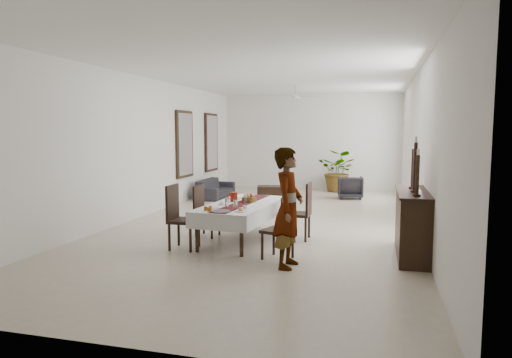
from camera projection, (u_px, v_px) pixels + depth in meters
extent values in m
cube|color=beige|center=(270.00, 222.00, 9.92)|extent=(6.00, 12.00, 0.00)
cube|color=white|center=(271.00, 72.00, 9.59)|extent=(6.00, 12.00, 0.02)
cube|color=white|center=(310.00, 142.00, 15.52)|extent=(6.00, 0.02, 3.20)
cube|color=white|center=(114.00, 172.00, 3.99)|extent=(6.00, 0.02, 3.20)
cube|color=white|center=(144.00, 147.00, 10.53)|extent=(0.02, 12.00, 3.20)
cube|color=white|center=(418.00, 150.00, 8.98)|extent=(0.02, 12.00, 3.20)
cube|color=black|center=(242.00, 205.00, 8.17)|extent=(1.07, 2.19, 0.04)
cylinder|color=black|center=(197.00, 233.00, 7.39)|extent=(0.07, 0.07, 0.62)
cylinder|color=black|center=(242.00, 237.00, 7.13)|extent=(0.07, 0.07, 0.62)
cylinder|color=black|center=(243.00, 213.00, 9.27)|extent=(0.07, 0.07, 0.62)
cylinder|color=black|center=(280.00, 215.00, 9.01)|extent=(0.07, 0.07, 0.62)
cube|color=white|center=(242.00, 204.00, 8.16)|extent=(1.24, 2.37, 0.01)
cube|color=silver|center=(216.00, 209.00, 8.35)|extent=(0.21, 2.27, 0.27)
cube|color=white|center=(270.00, 212.00, 8.00)|extent=(0.21, 2.27, 0.27)
cube|color=silver|center=(215.00, 223.00, 7.11)|extent=(1.04, 0.10, 0.27)
cube|color=white|center=(263.00, 202.00, 9.24)|extent=(1.04, 0.10, 0.27)
cube|color=maroon|center=(242.00, 203.00, 8.16)|extent=(0.51, 2.23, 0.00)
cylinder|color=maroon|center=(234.00, 197.00, 8.35)|extent=(0.14, 0.14, 0.18)
torus|color=maroon|center=(230.00, 197.00, 8.38)|extent=(0.11, 0.03, 0.11)
cylinder|color=white|center=(235.00, 204.00, 7.58)|extent=(0.06, 0.06, 0.15)
cylinder|color=white|center=(227.00, 203.00, 7.73)|extent=(0.06, 0.06, 0.15)
cylinder|color=white|center=(246.00, 199.00, 8.18)|extent=(0.06, 0.06, 0.15)
cylinder|color=white|center=(245.00, 207.00, 7.57)|extent=(0.08, 0.08, 0.05)
cylinder|color=white|center=(245.00, 209.00, 7.58)|extent=(0.13, 0.13, 0.01)
cylinder|color=silver|center=(222.00, 204.00, 7.96)|extent=(0.08, 0.08, 0.05)
cylinder|color=silver|center=(222.00, 205.00, 7.96)|extent=(0.13, 0.13, 0.01)
cylinder|color=white|center=(241.00, 211.00, 7.32)|extent=(0.21, 0.21, 0.01)
sphere|color=tan|center=(241.00, 210.00, 7.32)|extent=(0.08, 0.08, 0.08)
cylinder|color=silver|center=(213.00, 208.00, 7.63)|extent=(0.21, 0.21, 0.01)
cylinder|color=silver|center=(238.00, 198.00, 8.71)|extent=(0.21, 0.21, 0.01)
cylinder|color=#3F3F45|center=(221.00, 211.00, 7.29)|extent=(0.32, 0.32, 0.02)
cylinder|color=#8F4614|center=(209.00, 209.00, 7.33)|extent=(0.06, 0.06, 0.07)
cylinder|color=#944615|center=(206.00, 209.00, 7.41)|extent=(0.06, 0.06, 0.07)
cylinder|color=#9B6416|center=(210.00, 208.00, 7.48)|extent=(0.06, 0.06, 0.07)
cylinder|color=brown|center=(249.00, 199.00, 8.35)|extent=(0.27, 0.27, 0.09)
sphere|color=maroon|center=(251.00, 196.00, 8.35)|extent=(0.08, 0.08, 0.08)
sphere|color=#598B29|center=(248.00, 195.00, 8.38)|extent=(0.07, 0.07, 0.07)
sphere|color=gold|center=(248.00, 196.00, 8.30)|extent=(0.07, 0.07, 0.07)
cube|color=black|center=(278.00, 231.00, 6.99)|extent=(0.53, 0.53, 0.05)
cylinder|color=black|center=(282.00, 250.00, 6.78)|extent=(0.05, 0.05, 0.41)
cylinder|color=black|center=(293.00, 245.00, 7.06)|extent=(0.05, 0.05, 0.41)
cylinder|color=black|center=(262.00, 246.00, 6.96)|extent=(0.05, 0.05, 0.41)
cylinder|color=black|center=(274.00, 242.00, 7.25)|extent=(0.05, 0.05, 0.41)
cube|color=black|center=(289.00, 214.00, 6.86)|extent=(0.17, 0.41, 0.53)
cube|color=black|center=(298.00, 214.00, 8.26)|extent=(0.45, 0.45, 0.05)
cylinder|color=black|center=(306.00, 230.00, 8.07)|extent=(0.05, 0.05, 0.44)
cylinder|color=black|center=(309.00, 226.00, 8.41)|extent=(0.05, 0.05, 0.44)
cylinder|color=black|center=(286.00, 229.00, 8.17)|extent=(0.05, 0.05, 0.44)
cylinder|color=black|center=(290.00, 225.00, 8.51)|extent=(0.05, 0.05, 0.44)
cube|color=black|center=(309.00, 198.00, 8.18)|extent=(0.05, 0.44, 0.56)
cube|color=black|center=(184.00, 221.00, 7.58)|extent=(0.46, 0.46, 0.05)
cylinder|color=black|center=(179.00, 233.00, 7.83)|extent=(0.05, 0.05, 0.45)
cylinder|color=black|center=(169.00, 237.00, 7.48)|extent=(0.05, 0.05, 0.45)
cylinder|color=black|center=(199.00, 234.00, 7.74)|extent=(0.05, 0.05, 0.45)
cylinder|color=black|center=(190.00, 239.00, 7.38)|extent=(0.05, 0.05, 0.45)
cube|color=black|center=(172.00, 202.00, 7.60)|extent=(0.05, 0.45, 0.58)
cube|color=black|center=(208.00, 214.00, 8.51)|extent=(0.44, 0.44, 0.05)
cylinder|color=black|center=(204.00, 223.00, 8.74)|extent=(0.04, 0.04, 0.40)
cylinder|color=black|center=(196.00, 227.00, 8.43)|extent=(0.04, 0.04, 0.40)
cylinder|color=black|center=(219.00, 225.00, 8.63)|extent=(0.04, 0.04, 0.40)
cylinder|color=black|center=(212.00, 228.00, 8.32)|extent=(0.04, 0.04, 0.40)
cube|color=black|center=(199.00, 199.00, 8.54)|extent=(0.07, 0.40, 0.51)
imported|color=gray|center=(288.00, 208.00, 6.53)|extent=(0.45, 0.65, 1.73)
cube|color=black|center=(412.00, 225.00, 7.14)|extent=(0.44, 1.67, 1.00)
cube|color=black|center=(413.00, 192.00, 7.08)|extent=(0.49, 1.74, 0.03)
cylinder|color=black|center=(417.00, 195.00, 6.49)|extent=(0.11, 0.11, 0.03)
cylinder|color=black|center=(417.00, 175.00, 6.46)|extent=(0.06, 0.06, 0.56)
cylinder|color=white|center=(418.00, 152.00, 6.43)|extent=(0.04, 0.04, 0.09)
cylinder|color=black|center=(414.00, 191.00, 6.92)|extent=(0.11, 0.11, 0.03)
cylinder|color=black|center=(415.00, 166.00, 6.88)|extent=(0.06, 0.06, 0.72)
cylinder|color=beige|center=(416.00, 140.00, 6.84)|extent=(0.04, 0.04, 0.09)
cylinder|color=black|center=(412.00, 188.00, 7.35)|extent=(0.11, 0.11, 0.03)
cylinder|color=black|center=(413.00, 168.00, 7.31)|extent=(0.06, 0.06, 0.61)
cylinder|color=white|center=(414.00, 146.00, 7.28)|extent=(0.04, 0.04, 0.09)
imported|color=#2C292F|center=(215.00, 188.00, 13.59)|extent=(0.76, 1.85, 0.54)
imported|color=#272429|center=(350.00, 187.00, 13.30)|extent=(0.78, 0.80, 0.65)
cube|color=black|center=(271.00, 192.00, 13.37)|extent=(0.90, 0.70, 0.36)
imported|color=#345C24|center=(339.00, 171.00, 14.79)|extent=(1.49, 1.38, 1.36)
cube|color=black|center=(185.00, 144.00, 12.63)|extent=(0.06, 1.05, 1.85)
cube|color=silver|center=(186.00, 144.00, 12.62)|extent=(0.01, 0.90, 1.70)
cube|color=black|center=(211.00, 142.00, 14.65)|extent=(0.06, 1.05, 1.85)
cube|color=silver|center=(212.00, 142.00, 14.64)|extent=(0.01, 0.90, 1.70)
cylinder|color=silver|center=(295.00, 89.00, 12.48)|extent=(0.04, 0.04, 0.20)
cylinder|color=white|center=(295.00, 97.00, 12.50)|extent=(0.16, 0.16, 0.08)
cube|color=white|center=(298.00, 98.00, 12.84)|extent=(0.10, 0.55, 0.01)
cube|color=silver|center=(293.00, 96.00, 12.16)|extent=(0.10, 0.55, 0.01)
cube|color=silver|center=(308.00, 97.00, 12.41)|extent=(0.55, 0.10, 0.01)
cube|color=white|center=(283.00, 97.00, 12.59)|extent=(0.55, 0.10, 0.01)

